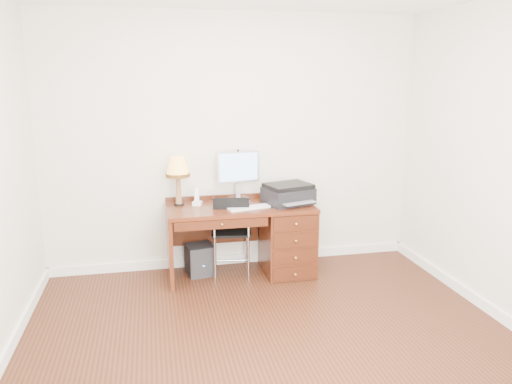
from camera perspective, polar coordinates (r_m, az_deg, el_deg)
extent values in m
plane|color=black|center=(4.13, 1.89, -16.64)|extent=(4.00, 4.00, 0.00)
plane|color=silver|center=(5.35, -2.51, 5.59)|extent=(4.00, 0.00, 4.00)
plane|color=silver|center=(4.57, 27.24, 2.84)|extent=(0.00, 3.50, 3.50)
cube|color=white|center=(5.65, -2.35, -7.61)|extent=(4.00, 0.03, 0.10)
cube|color=white|center=(4.17, -27.06, -17.15)|extent=(0.03, 3.50, 0.10)
cube|color=white|center=(4.93, 25.49, -12.19)|extent=(0.03, 3.50, 0.10)
cube|color=#542211|center=(5.13, -1.78, -1.81)|extent=(1.50, 0.65, 0.04)
cube|color=#542211|center=(5.34, 3.56, -5.41)|extent=(0.50, 0.61, 0.71)
cube|color=#542211|center=(5.16, -9.79, -6.24)|extent=(0.04, 0.61, 0.71)
cube|color=#421B0D|center=(5.45, -4.81, -3.89)|extent=(0.96, 0.03, 0.39)
cube|color=#421B0D|center=(4.82, -3.94, -3.68)|extent=(0.91, 0.03, 0.09)
sphere|color=#BF8C3F|center=(5.04, 4.57, -6.58)|extent=(0.03, 0.03, 0.03)
cube|color=silver|center=(5.34, -1.93, -0.91)|extent=(0.22, 0.18, 0.01)
cube|color=silver|center=(5.36, -2.02, 0.13)|extent=(0.05, 0.03, 0.16)
cube|color=silver|center=(5.29, -2.01, 2.89)|extent=(0.46, 0.11, 0.33)
cube|color=#4C8CF2|center=(5.27, -1.97, 2.85)|extent=(0.42, 0.07, 0.29)
cube|color=white|center=(5.02, -0.80, -1.79)|extent=(0.45, 0.22, 0.02)
cylinder|color=black|center=(5.13, 2.54, -1.55)|extent=(0.21, 0.21, 0.01)
ellipsoid|color=white|center=(5.12, 2.54, -1.32)|extent=(0.09, 0.06, 0.04)
cube|color=black|center=(5.21, 3.69, -0.41)|extent=(0.55, 0.48, 0.17)
cube|color=black|center=(5.19, 3.71, 0.71)|extent=(0.53, 0.46, 0.04)
cylinder|color=black|center=(5.21, -8.80, -1.39)|extent=(0.10, 0.10, 0.02)
cone|color=brown|center=(5.17, -8.86, 0.32)|extent=(0.07, 0.07, 0.30)
cone|color=#FFC350|center=(5.12, -8.95, 2.97)|extent=(0.24, 0.24, 0.19)
cylinder|color=#593814|center=(5.14, -8.92, 1.95)|extent=(0.25, 0.25, 0.04)
cube|color=white|center=(5.18, -6.73, -1.30)|extent=(0.11, 0.11, 0.04)
cube|color=white|center=(5.15, -6.76, -0.31)|extent=(0.06, 0.07, 0.15)
cylinder|color=black|center=(5.34, 0.98, -0.40)|extent=(0.08, 0.08, 0.11)
cube|color=black|center=(5.27, -2.85, -4.47)|extent=(0.46, 0.46, 0.03)
cube|color=black|center=(5.01, -2.54, -2.03)|extent=(0.37, 0.08, 0.24)
cylinder|color=silver|center=(5.49, -4.91, -6.32)|extent=(0.02, 0.02, 0.46)
cylinder|color=silver|center=(5.53, -1.34, -6.09)|extent=(0.02, 0.02, 0.46)
cylinder|color=silver|center=(5.16, -4.42, -7.57)|extent=(0.02, 0.02, 0.46)
cylinder|color=silver|center=(5.22, -0.63, -7.32)|extent=(0.02, 0.02, 0.46)
cylinder|color=silver|center=(5.01, -4.48, -3.03)|extent=(0.02, 0.02, 0.41)
cylinder|color=silver|center=(5.06, -0.60, -2.81)|extent=(0.02, 0.02, 0.41)
cube|color=black|center=(5.35, -6.42, -7.67)|extent=(0.32, 0.32, 0.32)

